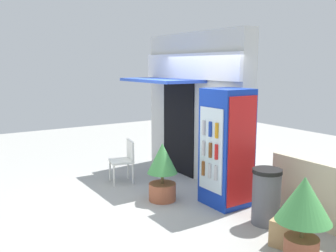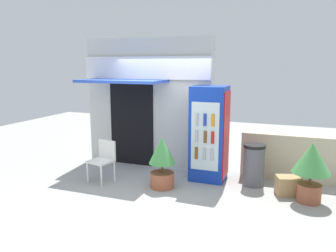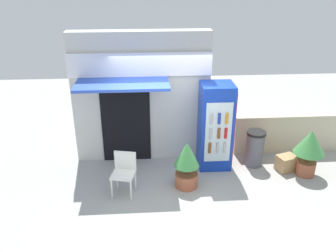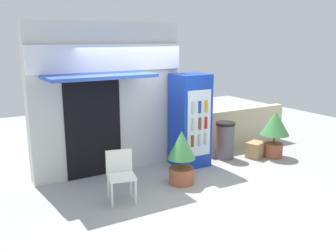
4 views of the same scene
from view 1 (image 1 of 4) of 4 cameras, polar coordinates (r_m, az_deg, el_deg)
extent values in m
plane|color=#A3A39E|center=(6.86, -2.29, -10.52)|extent=(16.00, 16.00, 0.00)
cube|color=silver|center=(7.77, 4.23, 3.08)|extent=(3.06, 0.34, 2.97)
cube|color=white|center=(7.60, 3.04, 9.10)|extent=(3.06, 0.08, 0.51)
cube|color=blue|center=(7.67, -1.16, 7.00)|extent=(1.90, 0.92, 0.06)
cube|color=black|center=(8.03, 1.56, -0.33)|extent=(1.10, 0.03, 1.97)
cube|color=#1438B2|center=(6.27, 8.94, -3.25)|extent=(0.70, 0.64, 1.95)
cube|color=silver|center=(6.05, 6.59, -3.65)|extent=(0.56, 0.02, 1.37)
cube|color=red|center=(6.01, 11.23, -3.86)|extent=(0.02, 0.58, 1.76)
cylinder|color=brown|center=(6.25, 5.43, -6.44)|extent=(0.06, 0.06, 0.24)
cylinder|color=#B2B2B7|center=(6.13, 6.41, -6.79)|extent=(0.06, 0.06, 0.24)
cylinder|color=#B2B2B7|center=(6.01, 7.35, -7.12)|extent=(0.06, 0.06, 0.24)
cylinder|color=#B2B2B7|center=(6.17, 5.49, -3.39)|extent=(0.06, 0.06, 0.24)
cylinder|color=brown|center=(6.03, 6.51, -3.69)|extent=(0.06, 0.06, 0.24)
cylinder|color=red|center=(5.92, 7.43, -3.95)|extent=(0.06, 0.06, 0.24)
cylinder|color=#B2B2B7|center=(6.10, 5.52, -0.25)|extent=(0.06, 0.06, 0.24)
cylinder|color=#1938A5|center=(5.98, 6.50, -0.47)|extent=(0.06, 0.06, 0.24)
cylinder|color=orange|center=(5.86, 7.48, -0.69)|extent=(0.06, 0.06, 0.24)
cylinder|color=white|center=(7.70, -8.86, -6.76)|extent=(0.04, 0.04, 0.42)
cylinder|color=white|center=(7.33, -8.25, -7.57)|extent=(0.04, 0.04, 0.42)
cylinder|color=white|center=(7.78, -6.13, -6.54)|extent=(0.04, 0.04, 0.42)
cylinder|color=white|center=(7.42, -5.38, -7.32)|extent=(0.04, 0.04, 0.42)
cube|color=white|center=(7.49, -7.19, -5.35)|extent=(0.52, 0.52, 0.04)
cube|color=white|center=(7.49, -5.77, -3.66)|extent=(0.44, 0.14, 0.39)
cylinder|color=#AD5B3D|center=(6.58, -0.87, -10.01)|extent=(0.47, 0.47, 0.30)
cylinder|color=brown|center=(6.50, -0.87, -7.97)|extent=(0.05, 0.05, 0.19)
cone|color=#47994C|center=(6.40, -0.88, -4.92)|extent=(0.52, 0.52, 0.52)
cylinder|color=#995138|center=(4.90, 19.66, -17.45)|extent=(0.41, 0.41, 0.33)
cylinder|color=brown|center=(4.79, 19.84, -14.61)|extent=(0.05, 0.05, 0.20)
cone|color=#47994C|center=(4.66, 20.09, -10.44)|extent=(0.65, 0.65, 0.53)
cylinder|color=#595960|center=(5.77, 14.78, -10.66)|extent=(0.41, 0.41, 0.77)
cylinder|color=black|center=(5.64, 14.95, -6.68)|extent=(0.43, 0.43, 0.06)
cube|color=tan|center=(5.25, 17.94, -15.38)|extent=(0.49, 0.43, 0.35)
camera|label=2|loc=(3.84, -73.59, 3.59)|focal=35.66mm
camera|label=3|loc=(6.92, -60.17, 20.29)|focal=37.21mm
camera|label=4|loc=(9.09, -47.89, 8.52)|focal=39.79mm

